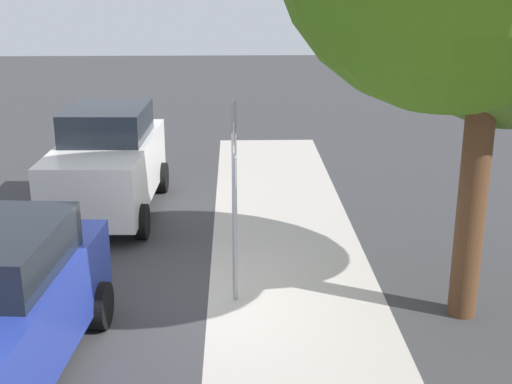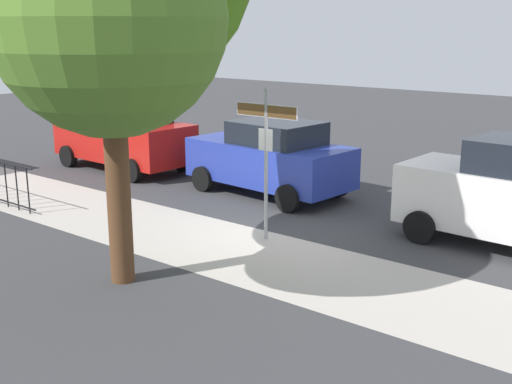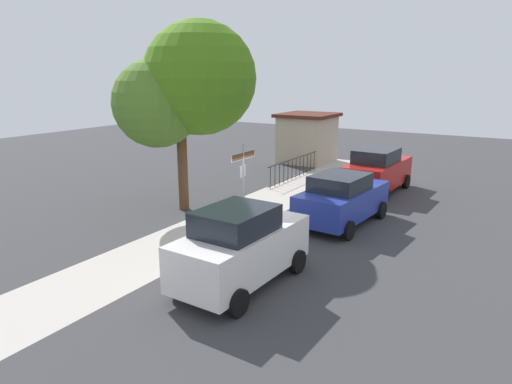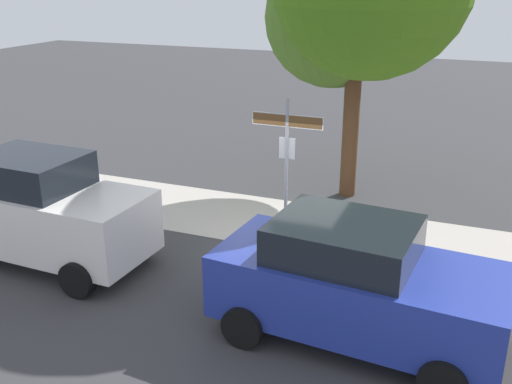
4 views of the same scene
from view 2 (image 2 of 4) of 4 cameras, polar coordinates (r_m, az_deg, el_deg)
The scene contains 5 objects.
ground_plane at distance 13.15m, azimuth 1.53°, elevation -3.61°, with size 60.00×60.00×0.00m, color #38383A.
sidewalk_strip at distance 13.51m, azimuth -8.62°, elevation -3.26°, with size 24.00×2.60×0.00m, color #B4ABA1.
street_sign at distance 12.29m, azimuth 0.90°, elevation 4.73°, with size 1.42×0.07×2.95m.
car_blue at distance 15.93m, azimuth 1.28°, elevation 3.06°, with size 4.30×2.33×1.85m.
car_red at distance 19.18m, azimuth -11.56°, elevation 4.93°, with size 4.53×2.17×2.02m.
Camera 2 is at (-7.52, 9.99, 4.06)m, focal length 45.32 mm.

